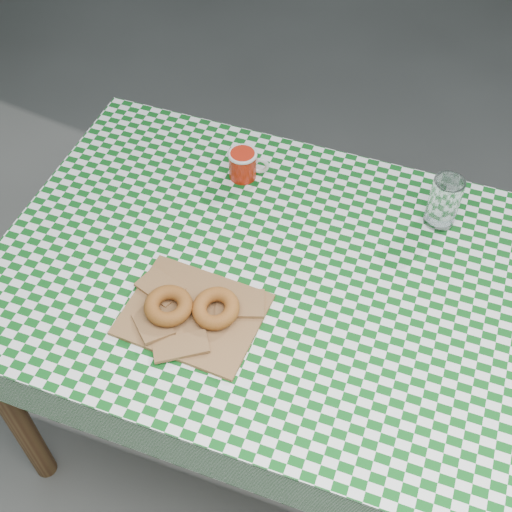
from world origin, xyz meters
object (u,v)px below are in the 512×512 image
Objects in this scene: table at (279,360)px; drinking_glass at (444,202)px; coffee_mug at (243,165)px; paper_bag at (193,314)px.

table is 9.87× the size of drinking_glass.
table is at bearing -68.89° from coffee_mug.
paper_bag is (-0.12, -0.19, 0.39)m from table.
coffee_mug is at bearing -170.70° from drinking_glass.
table is 9.41× the size of coffee_mug.
paper_bag is 0.45m from coffee_mug.
coffee_mug is at bearing 126.56° from table.
drinking_glass is at bearing -13.63° from coffee_mug.
drinking_glass is (0.50, 0.08, 0.03)m from coffee_mug.
coffee_mug is (-0.23, 0.24, 0.42)m from table.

